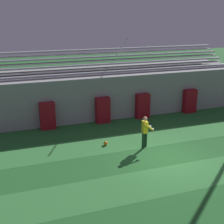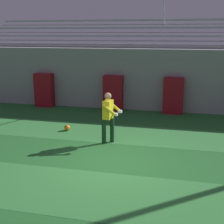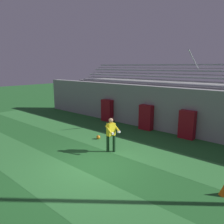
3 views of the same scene
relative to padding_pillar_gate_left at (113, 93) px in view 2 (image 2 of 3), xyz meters
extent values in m
plane|color=#236028|center=(1.37, -5.95, -0.81)|extent=(80.00, 80.00, 0.00)
cube|color=#337A38|center=(1.37, -7.66, -0.80)|extent=(28.00, 2.14, 0.01)
cube|color=#337A38|center=(1.37, -3.37, -0.80)|extent=(28.00, 2.14, 0.01)
cube|color=gray|center=(1.37, 0.55, 0.59)|extent=(24.00, 0.60, 2.80)
cube|color=maroon|center=(0.00, 0.00, 0.00)|extent=(0.88, 0.44, 1.61)
cube|color=maroon|center=(2.73, 0.00, 0.00)|extent=(0.88, 0.44, 1.61)
cube|color=maroon|center=(-3.42, 0.00, 0.00)|extent=(0.88, 0.44, 1.61)
cube|color=gray|center=(1.37, 2.55, 0.64)|extent=(18.00, 3.20, 2.90)
cube|color=#A8AAB2|center=(1.37, 1.30, 2.14)|extent=(17.10, 0.36, 0.10)
cube|color=gray|center=(1.37, 1.10, 1.91)|extent=(17.10, 0.60, 0.04)
cube|color=#A8AAB2|center=(1.37, 2.00, 2.54)|extent=(17.10, 0.36, 0.10)
cube|color=gray|center=(1.37, 1.80, 2.31)|extent=(17.10, 0.60, 0.04)
cube|color=#A8AAB2|center=(1.37, 2.70, 2.94)|extent=(17.10, 0.36, 0.10)
cube|color=gray|center=(1.37, 2.50, 2.71)|extent=(17.10, 0.60, 0.04)
cube|color=#A8AAB2|center=(1.37, 3.40, 3.34)|extent=(17.10, 0.36, 0.10)
cube|color=gray|center=(1.37, 3.20, 3.11)|extent=(17.10, 0.60, 0.04)
cylinder|color=#A8AAB2|center=(2.04, 2.10, 3.59)|extent=(0.06, 1.93, 1.25)
cylinder|color=#143319|center=(0.94, -4.27, -0.40)|extent=(0.16, 0.16, 0.82)
cylinder|color=#143319|center=(0.71, -4.46, -0.40)|extent=(0.16, 0.16, 0.82)
cube|color=yellow|center=(0.82, -4.36, 0.31)|extent=(0.29, 0.41, 0.60)
sphere|color=#A37556|center=(0.82, -4.36, 0.75)|extent=(0.22, 0.22, 0.22)
cylinder|color=yellow|center=(0.99, -4.14, 0.36)|extent=(0.49, 0.16, 0.37)
cylinder|color=yellow|center=(0.92, -4.62, 0.36)|extent=(0.49, 0.16, 0.37)
cube|color=silver|center=(1.19, -4.21, 0.23)|extent=(0.12, 0.12, 0.08)
cube|color=silver|center=(1.13, -4.61, 0.23)|extent=(0.12, 0.12, 0.08)
sphere|color=orange|center=(-0.96, -3.44, -0.70)|extent=(0.22, 0.22, 0.22)
camera|label=1|loc=(-5.66, -17.66, 5.79)|focal=50.00mm
camera|label=2|loc=(3.12, -13.77, 2.70)|focal=50.00mm
camera|label=3|loc=(7.41, -11.79, 3.24)|focal=35.00mm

